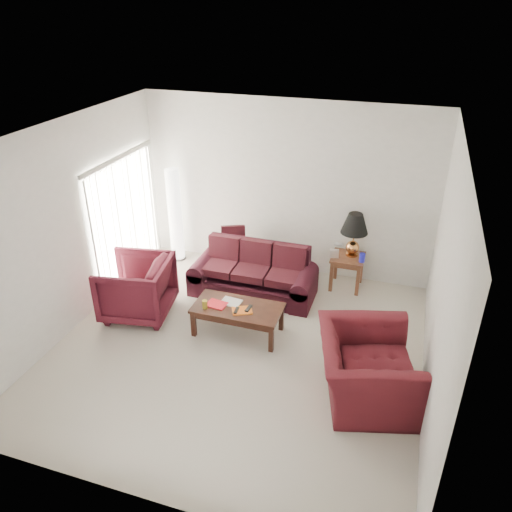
% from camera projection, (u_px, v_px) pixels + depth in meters
% --- Properties ---
extents(floor, '(5.00, 5.00, 0.00)m').
position_uv_depth(floor, '(237.00, 349.00, 7.03)').
color(floor, beige).
rests_on(floor, ground).
extents(blinds, '(0.10, 2.00, 2.16)m').
position_uv_depth(blinds, '(126.00, 221.00, 8.27)').
color(blinds, silver).
rests_on(blinds, ground).
extents(sofa, '(2.05, 0.95, 0.83)m').
position_uv_depth(sofa, '(253.00, 272.00, 8.11)').
color(sofa, black).
rests_on(sofa, ground).
extents(throw_pillow, '(0.46, 0.35, 0.43)m').
position_uv_depth(throw_pillow, '(233.00, 237.00, 8.66)').
color(throw_pillow, black).
rests_on(throw_pillow, sofa).
extents(end_table, '(0.55, 0.55, 0.58)m').
position_uv_depth(end_table, '(347.00, 272.00, 8.37)').
color(end_table, '#473218').
rests_on(end_table, ground).
extents(table_lamp, '(0.50, 0.50, 0.75)m').
position_uv_depth(table_lamp, '(354.00, 235.00, 8.10)').
color(table_lamp, '#B57138').
rests_on(table_lamp, end_table).
extents(clock, '(0.15, 0.09, 0.15)m').
position_uv_depth(clock, '(334.00, 254.00, 8.17)').
color(clock, white).
rests_on(clock, end_table).
extents(blue_canister, '(0.12, 0.12, 0.15)m').
position_uv_depth(blue_canister, '(362.00, 258.00, 8.04)').
color(blue_canister, '#1B1CB3').
rests_on(blue_canister, end_table).
extents(picture_frame, '(0.14, 0.17, 0.05)m').
position_uv_depth(picture_frame, '(339.00, 244.00, 8.45)').
color(picture_frame, '#BBBBC0').
rests_on(picture_frame, end_table).
extents(floor_lamp, '(0.36, 0.36, 1.76)m').
position_uv_depth(floor_lamp, '(175.00, 215.00, 9.00)').
color(floor_lamp, white).
rests_on(floor_lamp, ground).
extents(armchair_left, '(1.17, 1.15, 0.92)m').
position_uv_depth(armchair_left, '(137.00, 288.00, 7.59)').
color(armchair_left, '#400E19').
rests_on(armchair_left, ground).
extents(armchair_right, '(1.44, 1.55, 0.84)m').
position_uv_depth(armchair_right, '(366.00, 369.00, 6.02)').
color(armchair_right, '#410F15').
rests_on(armchair_right, ground).
extents(coffee_table, '(1.35, 0.79, 0.45)m').
position_uv_depth(coffee_table, '(238.00, 320.00, 7.26)').
color(coffee_table, black).
rests_on(coffee_table, ground).
extents(magazine_red, '(0.31, 0.25, 0.02)m').
position_uv_depth(magazine_red, '(217.00, 304.00, 7.20)').
color(magazine_red, red).
rests_on(magazine_red, coffee_table).
extents(magazine_white, '(0.31, 0.25, 0.02)m').
position_uv_depth(magazine_white, '(231.00, 302.00, 7.26)').
color(magazine_white, white).
rests_on(magazine_white, coffee_table).
extents(magazine_orange, '(0.34, 0.31, 0.02)m').
position_uv_depth(magazine_orange, '(242.00, 310.00, 7.06)').
color(magazine_orange, orange).
rests_on(magazine_orange, coffee_table).
extents(remote_a, '(0.06, 0.16, 0.02)m').
position_uv_depth(remote_a, '(236.00, 310.00, 7.03)').
color(remote_a, black).
rests_on(remote_a, coffee_table).
extents(remote_b, '(0.07, 0.18, 0.02)m').
position_uv_depth(remote_b, '(249.00, 308.00, 7.08)').
color(remote_b, black).
rests_on(remote_b, coffee_table).
extents(yellow_glass, '(0.08, 0.08, 0.13)m').
position_uv_depth(yellow_glass, '(205.00, 304.00, 7.10)').
color(yellow_glass, gold).
rests_on(yellow_glass, coffee_table).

